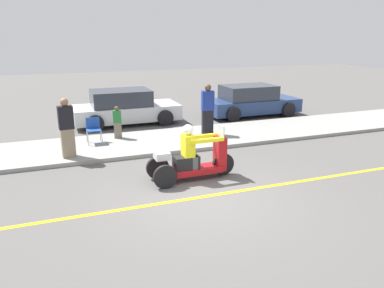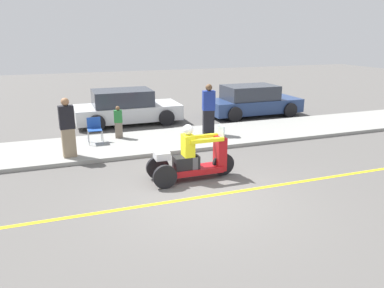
{
  "view_description": "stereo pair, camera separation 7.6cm",
  "coord_description": "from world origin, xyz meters",
  "px_view_note": "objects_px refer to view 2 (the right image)",
  "views": [
    {
      "loc": [
        -3.0,
        -7.29,
        3.61
      ],
      "look_at": [
        0.14,
        1.12,
        0.94
      ],
      "focal_mm": 35.0,
      "sensor_mm": 36.0,
      "label": 1
    },
    {
      "loc": [
        -2.93,
        -7.32,
        3.61
      ],
      "look_at": [
        0.14,
        1.12,
        0.94
      ],
      "focal_mm": 35.0,
      "sensor_mm": 36.0,
      "label": 2
    }
  ],
  "objects_px": {
    "spectator_end_of_line": "(68,129)",
    "parked_car_lot_left": "(126,108)",
    "motorcycle_trike": "(192,160)",
    "folding_chair_set_back": "(94,127)",
    "spectator_by_tree": "(118,123)",
    "spectator_with_child": "(209,110)",
    "parked_car_lot_center": "(252,101)"
  },
  "relations": [
    {
      "from": "spectator_end_of_line",
      "to": "parked_car_lot_left",
      "type": "height_order",
      "value": "spectator_end_of_line"
    },
    {
      "from": "motorcycle_trike",
      "to": "folding_chair_set_back",
      "type": "relative_size",
      "value": 2.78
    },
    {
      "from": "parked_car_lot_left",
      "to": "folding_chair_set_back",
      "type": "bearing_deg",
      "value": -119.02
    },
    {
      "from": "spectator_by_tree",
      "to": "folding_chair_set_back",
      "type": "relative_size",
      "value": 1.36
    },
    {
      "from": "spectator_with_child",
      "to": "parked_car_lot_left",
      "type": "distance_m",
      "value": 3.95
    },
    {
      "from": "spectator_end_of_line",
      "to": "folding_chair_set_back",
      "type": "relative_size",
      "value": 2.12
    },
    {
      "from": "spectator_with_child",
      "to": "parked_car_lot_center",
      "type": "height_order",
      "value": "spectator_with_child"
    },
    {
      "from": "spectator_end_of_line",
      "to": "folding_chair_set_back",
      "type": "bearing_deg",
      "value": 56.05
    },
    {
      "from": "spectator_by_tree",
      "to": "spectator_end_of_line",
      "type": "distance_m",
      "value": 2.34
    },
    {
      "from": "parked_car_lot_center",
      "to": "parked_car_lot_left",
      "type": "relative_size",
      "value": 0.99
    },
    {
      "from": "motorcycle_trike",
      "to": "spectator_by_tree",
      "type": "distance_m",
      "value": 4.35
    },
    {
      "from": "spectator_with_child",
      "to": "spectator_by_tree",
      "type": "bearing_deg",
      "value": 169.32
    },
    {
      "from": "spectator_with_child",
      "to": "folding_chair_set_back",
      "type": "bearing_deg",
      "value": 175.64
    },
    {
      "from": "spectator_with_child",
      "to": "spectator_end_of_line",
      "type": "height_order",
      "value": "spectator_with_child"
    },
    {
      "from": "parked_car_lot_center",
      "to": "motorcycle_trike",
      "type": "bearing_deg",
      "value": -129.35
    },
    {
      "from": "motorcycle_trike",
      "to": "folding_chair_set_back",
      "type": "xyz_separation_m",
      "value": [
        -2.01,
        3.9,
        0.11
      ]
    },
    {
      "from": "spectator_end_of_line",
      "to": "parked_car_lot_left",
      "type": "xyz_separation_m",
      "value": [
        2.44,
        4.13,
        -0.29
      ]
    },
    {
      "from": "spectator_with_child",
      "to": "parked_car_lot_left",
      "type": "relative_size",
      "value": 0.42
    },
    {
      "from": "parked_car_lot_left",
      "to": "parked_car_lot_center",
      "type": "bearing_deg",
      "value": -4.13
    },
    {
      "from": "motorcycle_trike",
      "to": "spectator_by_tree",
      "type": "height_order",
      "value": "motorcycle_trike"
    },
    {
      "from": "motorcycle_trike",
      "to": "parked_car_lot_center",
      "type": "bearing_deg",
      "value": 50.65
    },
    {
      "from": "folding_chair_set_back",
      "to": "parked_car_lot_left",
      "type": "height_order",
      "value": "parked_car_lot_left"
    },
    {
      "from": "spectator_with_child",
      "to": "motorcycle_trike",
      "type": "bearing_deg",
      "value": -118.18
    },
    {
      "from": "spectator_with_child",
      "to": "folding_chair_set_back",
      "type": "height_order",
      "value": "spectator_with_child"
    },
    {
      "from": "folding_chair_set_back",
      "to": "spectator_with_child",
      "type": "bearing_deg",
      "value": -4.36
    },
    {
      "from": "motorcycle_trike",
      "to": "parked_car_lot_left",
      "type": "bearing_deg",
      "value": 93.69
    },
    {
      "from": "spectator_with_child",
      "to": "parked_car_lot_center",
      "type": "bearing_deg",
      "value": 39.94
    },
    {
      "from": "motorcycle_trike",
      "to": "folding_chair_set_back",
      "type": "distance_m",
      "value": 4.39
    },
    {
      "from": "spectator_by_tree",
      "to": "parked_car_lot_center",
      "type": "xyz_separation_m",
      "value": [
        6.37,
        2.15,
        -0.0
      ]
    },
    {
      "from": "spectator_by_tree",
      "to": "spectator_end_of_line",
      "type": "bearing_deg",
      "value": -137.34
    },
    {
      "from": "spectator_with_child",
      "to": "folding_chair_set_back",
      "type": "relative_size",
      "value": 2.18
    },
    {
      "from": "spectator_end_of_line",
      "to": "parked_car_lot_center",
      "type": "distance_m",
      "value": 8.9
    }
  ]
}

